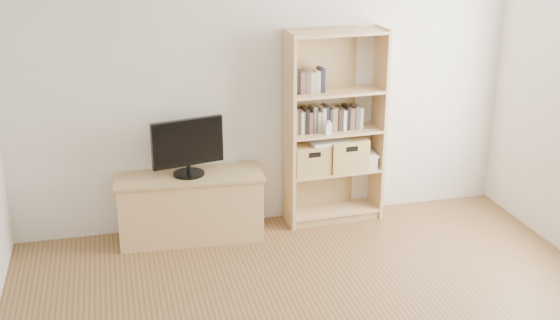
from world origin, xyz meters
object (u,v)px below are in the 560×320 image
object	(u,v)px
television	(188,147)
basket_right	(345,153)
tv_stand	(191,207)
baby_monitor	(329,129)
bookshelf	(335,128)
basket_left	(310,158)
laptop	(328,141)

from	to	relation	value
television	basket_right	xyz separation A→B (m)	(1.43, 0.07, -0.19)
tv_stand	baby_monitor	size ratio (longest dim) A/B	11.89
bookshelf	television	distance (m)	1.33
basket_left	laptop	bearing A→B (deg)	-3.27
tv_stand	baby_monitor	world-z (taller)	baby_monitor
tv_stand	laptop	world-z (taller)	laptop
television	basket_left	bearing A→B (deg)	-10.09
bookshelf	television	size ratio (longest dim) A/B	2.82
bookshelf	basket_right	world-z (taller)	bookshelf
basket_right	laptop	size ratio (longest dim) A/B	1.02
basket_left	basket_right	world-z (taller)	basket_right
television	baby_monitor	distance (m)	1.23
tv_stand	laptop	bearing A→B (deg)	5.72
basket_right	laptop	world-z (taller)	laptop
television	baby_monitor	bearing A→B (deg)	-14.42
tv_stand	bookshelf	size ratio (longest dim) A/B	0.69
bookshelf	laptop	size ratio (longest dim) A/B	5.08
television	bookshelf	bearing A→B (deg)	-9.89
tv_stand	bookshelf	bearing A→B (deg)	6.35
baby_monitor	laptop	bearing A→B (deg)	69.45
tv_stand	television	xyz separation A→B (m)	(-0.00, 0.00, 0.55)
bookshelf	baby_monitor	distance (m)	0.14
laptop	television	bearing A→B (deg)	176.61
bookshelf	laptop	distance (m)	0.13
laptop	bookshelf	bearing A→B (deg)	8.63
bookshelf	television	bearing A→B (deg)	-179.73
basket_left	television	bearing A→B (deg)	179.99
television	basket_left	size ratio (longest dim) A/B	1.93
television	basket_right	bearing A→B (deg)	-10.10
tv_stand	basket_left	world-z (taller)	basket_left
baby_monitor	basket_left	distance (m)	0.33
bookshelf	laptop	xyz separation A→B (m)	(-0.07, -0.02, -0.11)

